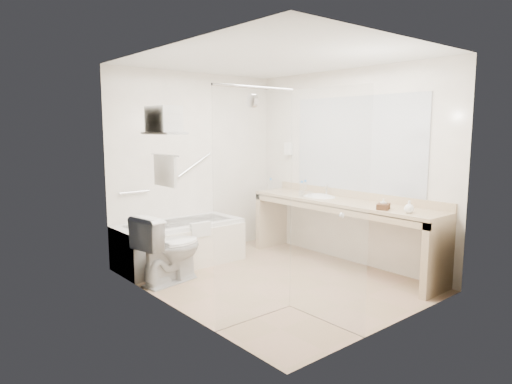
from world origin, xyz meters
TOP-DOWN VIEW (x-y plane):
  - floor at (0.00, 0.00)m, footprint 3.20×3.20m
  - ceiling at (0.00, 0.00)m, footprint 2.60×3.20m
  - wall_back at (0.00, 1.60)m, footprint 2.60×0.10m
  - wall_front at (0.00, -1.60)m, footprint 2.60×0.10m
  - wall_left at (-1.30, 0.00)m, footprint 0.10×3.20m
  - wall_right at (1.30, 0.00)m, footprint 0.10×3.20m
  - bathtub at (-0.50, 1.24)m, footprint 1.60×0.73m
  - grab_bar_short at (-0.95, 1.56)m, footprint 0.40×0.03m
  - grab_bar_long at (-0.05, 1.56)m, footprint 0.53×0.03m
  - shower_enclosure at (-0.63, -0.93)m, footprint 0.96×0.91m
  - towel_shelf at (-1.17, 0.35)m, footprint 0.24×0.55m
  - vanity_counter at (1.02, -0.15)m, footprint 0.55×2.70m
  - sink at (1.05, 0.25)m, footprint 0.40×0.52m
  - faucet at (1.20, 0.25)m, footprint 0.03×0.03m
  - mirror at (1.29, -0.15)m, footprint 0.02×2.00m
  - hairdryer_unit at (1.25, 1.05)m, footprint 0.08×0.10m
  - toilet at (-0.95, 0.70)m, footprint 0.87×0.59m
  - amenity_basket at (0.89, -0.86)m, footprint 0.22×0.19m
  - soap_bottle_a at (0.92, -0.84)m, footprint 0.09×0.13m
  - soap_bottle_b at (0.90, -1.17)m, footprint 0.11×0.14m
  - water_bottle_left at (0.91, 0.43)m, footprint 0.06×0.06m
  - water_bottle_mid at (0.95, 1.10)m, footprint 0.06×0.06m
  - water_bottle_right at (1.08, 0.54)m, footprint 0.06×0.06m
  - drinking_glass_near at (0.88, 0.26)m, footprint 0.08×0.08m
  - drinking_glass_far at (0.85, 0.39)m, footprint 0.08×0.08m

SIDE VIEW (x-z plane):
  - floor at x=0.00m, z-range 0.00..0.00m
  - bathtub at x=-0.50m, z-range -0.02..0.57m
  - toilet at x=-0.95m, z-range 0.00..0.79m
  - vanity_counter at x=1.02m, z-range 0.17..1.12m
  - sink at x=1.05m, z-range 0.75..0.89m
  - soap_bottle_a at x=0.92m, z-range 0.85..0.90m
  - amenity_basket at x=0.89m, z-range 0.85..0.91m
  - drinking_glass_far at x=0.85m, z-range 0.85..0.93m
  - drinking_glass_near at x=0.88m, z-range 0.85..0.94m
  - soap_bottle_b at x=0.90m, z-range 0.85..0.95m
  - faucet at x=1.20m, z-range 0.86..1.00m
  - water_bottle_mid at x=0.95m, z-range 0.84..1.02m
  - water_bottle_right at x=1.08m, z-range 0.84..1.04m
  - water_bottle_left at x=0.91m, z-range 0.84..1.05m
  - grab_bar_short at x=-0.95m, z-range 0.93..0.96m
  - shower_enclosure at x=-0.63m, z-range 0.01..2.12m
  - wall_back at x=0.00m, z-range 0.00..2.50m
  - wall_front at x=0.00m, z-range 0.00..2.50m
  - wall_left at x=-1.30m, z-range 0.00..2.50m
  - wall_right at x=1.30m, z-range 0.00..2.50m
  - grab_bar_long at x=-0.05m, z-range 1.09..1.41m
  - hairdryer_unit at x=1.25m, z-range 1.36..1.54m
  - mirror at x=1.29m, z-range 0.95..2.15m
  - towel_shelf at x=-1.17m, z-range 1.35..2.16m
  - ceiling at x=0.00m, z-range 2.45..2.55m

